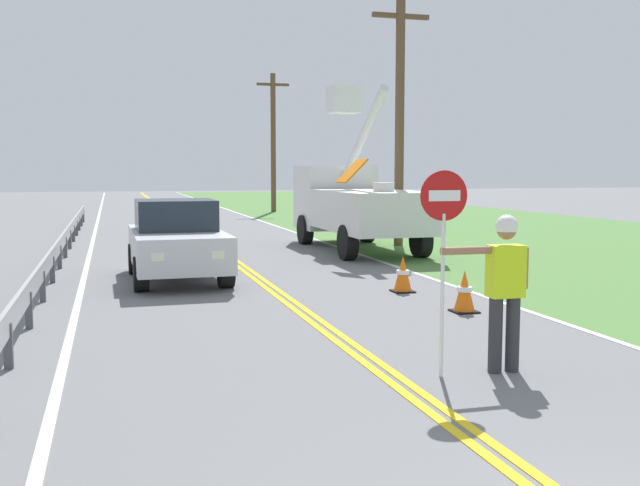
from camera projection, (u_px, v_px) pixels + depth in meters
The scene contains 14 objects.
grass_verge_right at pixel (539, 236), 25.99m from camera, with size 16.00×110.00×0.01m, color #517F3D.
centerline_yellow_left at pixel (209, 245), 22.80m from camera, with size 0.11×110.00×0.01m, color yellow.
centerline_yellow_right at pixel (215, 245), 22.85m from camera, with size 0.11×110.00×0.01m, color yellow.
edge_line_right at pixel (323, 242), 23.80m from camera, with size 0.12×110.00×0.01m, color silver.
edge_line_left at pixel (91, 248), 21.84m from camera, with size 0.12×110.00×0.01m, color silver.
flagger_worker at pixel (504, 283), 8.40m from camera, with size 1.09×0.25×1.83m.
stop_sign_paddle at pixel (443, 226), 8.14m from camera, with size 0.56×0.04×2.33m.
utility_bucket_truck at pixel (354, 202), 21.64m from camera, with size 2.67×6.82×4.85m.
oncoming_sedan_nearest at pixel (177, 241), 15.53m from camera, with size 1.96×4.13×1.70m.
utility_pole_near at pixel (400, 117), 22.27m from camera, with size 1.80×0.28×7.53m.
utility_pole_mid at pixel (273, 140), 40.47m from camera, with size 1.80×0.28×7.60m.
traffic_cone_lead at pixel (464, 292), 12.03m from camera, with size 0.40×0.40×0.70m.
traffic_cone_mid at pixel (403, 275), 14.03m from camera, with size 0.40×0.40×0.70m.
guardrail_left_shoulder at pixel (62, 242), 18.42m from camera, with size 0.10×32.00×0.71m.
Camera 1 is at (-2.99, -2.75, 2.33)m, focal length 41.17 mm.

